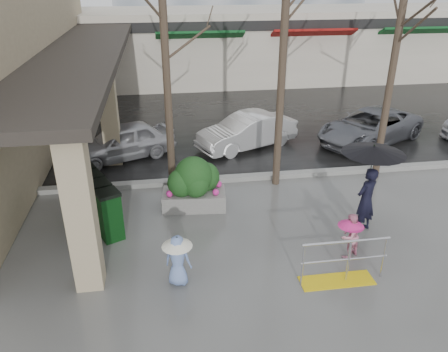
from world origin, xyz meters
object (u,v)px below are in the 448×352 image
object	(u,v)px
child_blue	(178,256)
planter	(194,184)
car_a	(122,141)
tree_mideast	(401,17)
tree_midwest	(286,4)
handrail	(341,266)
news_boxes	(98,201)
car_b	(247,131)
tree_west	(163,12)
child_pink	(350,233)
car_c	(370,127)
woman	(370,177)

from	to	relation	value
child_blue	planter	world-z (taller)	planter
car_a	tree_mideast	bearing A→B (deg)	48.59
tree_midwest	handrail	bearing A→B (deg)	-88.09
news_boxes	car_b	world-z (taller)	news_boxes
tree_west	planter	world-z (taller)	tree_west
handrail	child_pink	distance (m)	1.02
car_b	tree_mideast	bearing A→B (deg)	25.02
news_boxes	tree_mideast	bearing A→B (deg)	-14.50
child_pink	car_c	size ratio (longest dim) A/B	0.24
car_b	car_a	bearing A→B (deg)	-108.87
child_pink	planter	distance (m)	4.38
handrail	car_b	size ratio (longest dim) A/B	0.50
tree_mideast	car_c	bearing A→B (deg)	68.90
car_b	child_blue	bearing A→B (deg)	-45.32
woman	car_c	xyz separation A→B (m)	(2.94, 5.91, -0.87)
child_pink	car_a	distance (m)	8.69
planter	news_boxes	xyz separation A→B (m)	(-2.54, -0.46, -0.07)
handrail	woman	distance (m)	2.56
tree_mideast	child_blue	xyz separation A→B (m)	(-6.56, -4.35, -4.18)
tree_midwest	car_a	world-z (taller)	tree_midwest
car_c	planter	bearing A→B (deg)	-89.38
car_b	car_c	size ratio (longest dim) A/B	0.84
handrail	woman	xyz separation A→B (m)	(1.35, 1.87, 1.13)
handrail	tree_mideast	xyz separation A→B (m)	(3.14, 4.80, 4.48)
planter	tree_midwest	bearing A→B (deg)	22.75
planter	car_a	distance (m)	4.45
child_pink	car_c	xyz separation A→B (m)	(3.77, 6.94, 0.01)
handrail	car_c	world-z (taller)	car_c
child_blue	tree_midwest	bearing A→B (deg)	-106.60
news_boxes	child_pink	bearing A→B (deg)	-47.15
woman	child_pink	world-z (taller)	woman
car_c	woman	bearing A→B (deg)	-55.81
woman	car_c	size ratio (longest dim) A/B	0.52
tree_west	car_c	world-z (taller)	tree_west
tree_midwest	car_c	xyz separation A→B (m)	(4.45, 2.98, -4.60)
news_boxes	car_b	bearing A→B (deg)	19.12
tree_midwest	woman	size ratio (longest dim) A/B	2.98
handrail	child_pink	bearing A→B (deg)	58.30
planter	car_a	xyz separation A→B (m)	(-2.19, 3.86, -0.09)
car_b	child_pink	bearing A→B (deg)	-15.93
tree_midwest	car_c	size ratio (longest dim) A/B	1.54
woman	car_b	xyz separation A→B (m)	(-1.81, 6.08, -0.87)
child_pink	car_b	xyz separation A→B (m)	(-0.99, 7.11, 0.01)
handrail	car_c	distance (m)	8.89
tree_midwest	news_boxes	bearing A→B (deg)	-163.15
handrail	car_c	bearing A→B (deg)	61.13
tree_west	child_blue	xyz separation A→B (m)	(-0.06, -4.35, -4.40)
tree_mideast	child_pink	xyz separation A→B (m)	(-2.62, -3.96, -4.24)
handrail	planter	xyz separation A→B (m)	(-2.80, 3.69, 0.35)
tree_midwest	car_a	distance (m)	7.22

